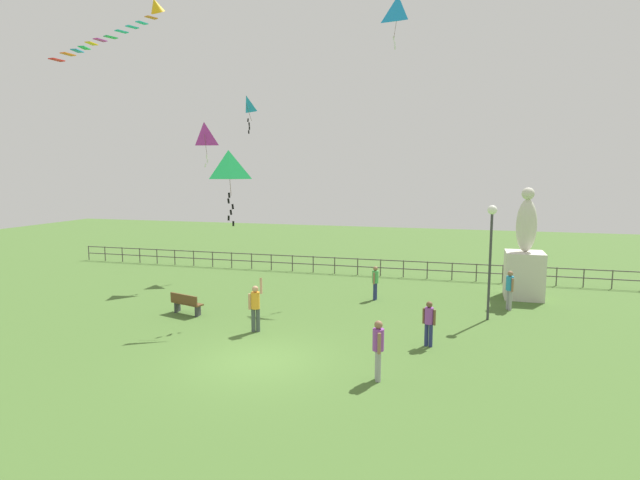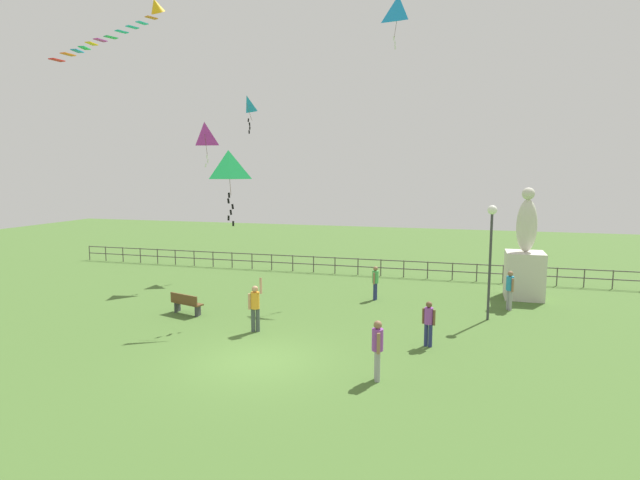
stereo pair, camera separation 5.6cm
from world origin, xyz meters
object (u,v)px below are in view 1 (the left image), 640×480
object	(u,v)px
person_0	(375,281)
person_4	(378,346)
lamppost	(491,237)
person_2	(510,288)
kite_0	(246,105)
person_1	(255,305)
kite_3	(229,169)
streamer_kite	(148,11)
kite_1	(204,135)
park_bench	(186,303)
person_3	(429,321)
statue_monument	(524,263)
kite_2	(398,12)

from	to	relation	value
person_0	person_4	distance (m)	9.19
lamppost	person_2	world-z (taller)	lamppost
person_0	kite_0	xyz separation A→B (m)	(-8.35, 4.91, 8.64)
person_1	kite_3	bearing A→B (deg)	137.56
kite_3	streamer_kite	distance (m)	7.69
kite_1	streamer_kite	size ratio (longest dim) A/B	0.40
person_1	kite_1	bearing A→B (deg)	128.47
park_bench	person_2	distance (m)	13.47
lamppost	kite_3	xyz separation A→B (m)	(-9.86, -2.41, 2.63)
kite_3	park_bench	bearing A→B (deg)	-175.56
lamppost	streamer_kite	world-z (taller)	streamer_kite
person_2	park_bench	bearing A→B (deg)	-161.16
person_2	kite_1	distance (m)	16.40
person_3	kite_1	size ratio (longest dim) A/B	0.68
park_bench	person_2	size ratio (longest dim) A/B	0.93
statue_monument	kite_1	xyz separation A→B (m)	(-15.68, -0.83, 6.02)
person_0	kite_0	world-z (taller)	kite_0
streamer_kite	person_1	bearing A→B (deg)	-24.88
park_bench	person_4	size ratio (longest dim) A/B	0.91
person_0	kite_0	size ratio (longest dim) A/B	0.74
person_2	kite_0	bearing A→B (deg)	160.23
person_2	kite_2	bearing A→B (deg)	141.63
person_2	person_3	world-z (taller)	person_2
kite_3	kite_2	bearing A→B (deg)	58.33
statue_monument	streamer_kite	world-z (taller)	streamer_kite
person_4	kite_1	xyz separation A→B (m)	(-10.80, 10.46, 6.66)
lamppost	person_4	size ratio (longest dim) A/B	2.63
person_0	kite_2	xyz separation A→B (m)	(0.23, 4.20, 12.80)
park_bench	person_2	xyz separation A→B (m)	(12.74, 4.35, 0.49)
kite_1	person_4	bearing A→B (deg)	-44.09
statue_monument	kite_2	world-z (taller)	kite_2
person_1	kite_1	size ratio (longest dim) A/B	0.88
statue_monument	kite_3	size ratio (longest dim) A/B	1.78
person_4	streamer_kite	size ratio (longest dim) A/B	0.30
person_0	person_1	xyz separation A→B (m)	(-3.37, -5.87, 0.11)
statue_monument	person_0	size ratio (longest dim) A/B	3.29
person_0	person_3	distance (m)	6.41
person_1	lamppost	bearing A→B (deg)	25.69
person_3	kite_3	distance (m)	9.42
statue_monument	park_bench	xyz separation A→B (m)	(-13.54, -6.75, -1.17)
person_0	streamer_kite	size ratio (longest dim) A/B	0.27
person_4	statue_monument	bearing A→B (deg)	66.61
park_bench	kite_2	world-z (taller)	kite_2
lamppost	person_0	distance (m)	5.71
park_bench	person_0	size ratio (longest dim) A/B	1.00
park_bench	person_4	xyz separation A→B (m)	(8.65, -4.55, 0.52)
lamppost	person_4	world-z (taller)	lamppost
person_2	kite_3	world-z (taller)	kite_3
kite_0	streamer_kite	distance (m)	8.66
statue_monument	park_bench	distance (m)	15.17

